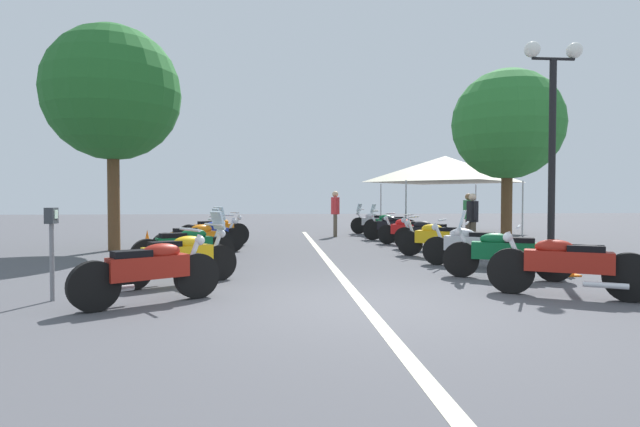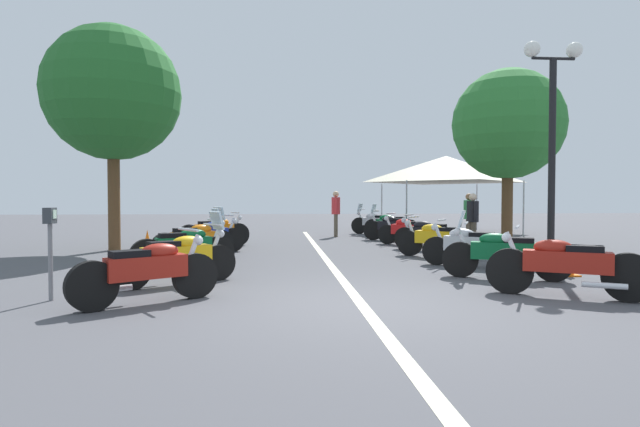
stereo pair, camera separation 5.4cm
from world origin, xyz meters
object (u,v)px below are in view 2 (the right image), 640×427
Objects in this scene: event_tent at (446,169)px; motorcycle_right_row_3 at (438,239)px; motorcycle_right_row_0 at (565,265)px; bystander_1 at (336,210)px; motorcycle_left_row_4 at (208,236)px; motorcycle_left_row_3 at (195,240)px; motorcycle_right_row_4 at (428,234)px; traffic_cone_0 at (567,260)px; motorcycle_left_row_1 at (179,257)px; motorcycle_right_row_7 at (390,224)px; motorcycle_right_row_2 at (470,245)px; motorcycle_right_row_6 at (394,227)px; bystander_0 at (469,215)px; motorcycle_right_row_1 at (503,253)px; motorcycle_right_row_5 at (409,231)px; motorcycle_left_row_0 at (148,270)px; motorcycle_left_row_2 at (185,247)px; roadside_tree_0 at (113,94)px; roadside_tree_1 at (508,125)px; motorcycle_left_row_5 at (215,231)px; traffic_cone_1 at (147,242)px; parking_meter at (50,236)px; bystander_2 at (473,217)px; motorcycle_right_row_8 at (376,222)px; street_lamp_twin_globe at (553,112)px.

motorcycle_right_row_3 is at bearing 160.22° from event_tent.
bystander_1 reaches higher than motorcycle_right_row_0.
motorcycle_left_row_3 is at bearing -120.70° from motorcycle_left_row_4.
motorcycle_right_row_4 is 4.74m from traffic_cone_0.
motorcycle_right_row_7 reaches higher than motorcycle_left_row_1.
motorcycle_left_row_4 is at bearing 3.99° from motorcycle_right_row_2.
motorcycle_right_row_6 is 2.48m from bystander_0.
motorcycle_right_row_1 is 3.29× the size of traffic_cone_0.
traffic_cone_0 is 0.39× the size of bystander_0.
motorcycle_left_row_4 is at bearing 54.27° from motorcycle_right_row_5.
motorcycle_left_row_0 is 0.92× the size of motorcycle_left_row_2.
motorcycle_right_row_0 is 0.33× the size of roadside_tree_0.
roadside_tree_1 is at bearing -14.83° from traffic_cone_0.
motorcycle_left_row_5 reaches higher than motorcycle_left_row_4.
motorcycle_left_row_0 is at bearing -115.75° from motorcycle_left_row_5.
roadside_tree_0 is (-4.34, 6.60, 3.27)m from bystander_1.
traffic_cone_0 is at bearing -60.34° from motorcycle_left_row_4.
traffic_cone_1 is at bearing 90.05° from motorcycle_left_row_2.
parking_meter is 0.25× the size of roadside_tree_1.
motorcycle_right_row_4 is 1.08× the size of bystander_2.
motorcycle_right_row_1 is 1.19× the size of motorcycle_right_row_5.
motorcycle_right_row_3 is (4.89, -5.56, -0.00)m from motorcycle_left_row_0.
event_tent is at bearing 8.10° from motorcycle_left_row_3.
motorcycle_left_row_1 is 0.97× the size of motorcycle_left_row_4.
motorcycle_left_row_4 reaches higher than traffic_cone_1.
traffic_cone_0 is at bearing 167.64° from motorcycle_right_row_2.
motorcycle_right_row_5 reaches higher than traffic_cone_1.
traffic_cone_1 is 7.66m from bystander_1.
bystander_0 is 1.93m from bystander_2.
event_tent is at bearing -74.13° from motorcycle_right_row_2.
motorcycle_right_row_8 is (9.58, 0.10, 0.03)m from motorcycle_right_row_2.
parking_meter is at bearing 34.59° from motorcycle_right_row_1.
roadside_tree_0 is at bearing 61.16° from traffic_cone_0.
motorcycle_right_row_3 is at bearing 33.57° from parking_meter.
motorcycle_left_row_2 is at bearing 89.89° from motorcycle_right_row_8.
event_tent is (12.14, -8.61, 2.19)m from motorcycle_left_row_1.
bystander_2 is at bearing 133.69° from motorcycle_right_row_8.
motorcycle_left_row_4 is 1.53m from traffic_cone_1.
motorcycle_right_row_3 is at bearing -42.86° from motorcycle_left_row_4.
parking_meter is 0.26× the size of event_tent.
motorcycle_right_row_8 is at bearing -57.32° from motorcycle_right_row_2.
street_lamp_twin_globe reaches higher than motorcycle_right_row_8.
motorcycle_left_row_1 is at bearing 69.12° from motorcycle_right_row_3.
event_tent reaches higher than motorcycle_left_row_1.
motorcycle_right_row_5 is 0.92× the size of motorcycle_right_row_7.
motorcycle_left_row_0 is 6.54m from motorcycle_right_row_2.
motorcycle_right_row_7 is 1.44× the size of parking_meter.
motorcycle_right_row_7 is (1.56, -0.22, 0.01)m from motorcycle_right_row_6.
motorcycle_right_row_4 is 0.32× the size of roadside_tree_1.
motorcycle_right_row_7 is (4.76, -0.02, 0.02)m from motorcycle_right_row_4.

